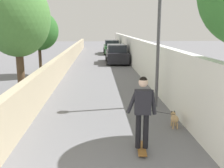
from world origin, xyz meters
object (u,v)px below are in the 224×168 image
skateboard (142,148)px  car_near (117,54)px  dog (174,118)px  car_far (112,47)px  tree_left_mid (39,31)px  lamp_post (159,20)px  person_skateboarder (143,107)px  tree_left_far (17,18)px

skateboard → car_near: bearing=-2.0°
dog → car_near: car_near is taller
skateboard → car_far: (23.65, -0.54, 0.65)m
tree_left_mid → dog: bearing=-146.4°
tree_left_mid → car_near: (5.74, -5.08, -2.00)m
lamp_post → car_far: 20.27m
tree_left_mid → skateboard: 11.40m
skateboard → person_skateboarder: (0.00, 0.00, 1.04)m
person_skateboarder → car_near: size_ratio=0.41×
lamp_post → car_near: (12.32, 0.60, -2.47)m
tree_left_mid → skateboard: size_ratio=4.78×
dog → car_far: bearing=1.7°
tree_left_far → car_near: bearing=-22.5°
car_near → car_far: (7.79, -0.00, 0.00)m
tree_left_far → lamp_post: size_ratio=1.02×
dog → lamp_post: bearing=2.0°
tree_left_far → lamp_post: tree_left_far is taller
person_skateboarder → tree_left_mid: bearing=24.2°
dog → car_far: size_ratio=0.41×
dog → person_skateboarder: bearing=139.9°
lamp_post → skateboard: (-3.54, 1.14, -3.11)m
tree_left_mid → car_far: size_ratio=0.90×
tree_left_far → lamp_post: 5.36m
person_skateboarder → dog: person_skateboarder is taller
tree_left_mid → person_skateboarder: size_ratio=2.24×
lamp_post → skateboard: lamp_post is taller
person_skateboarder → car_near: 15.88m
tree_left_mid → dog: 10.69m
person_skateboarder → car_far: person_skateboarder is taller
tree_left_far → car_far: (19.03, -4.65, -2.55)m
dog → car_far: 22.22m
lamp_post → car_far: bearing=1.7°
tree_left_far → dog: bearing=-120.8°
lamp_post → dog: (-2.09, -0.07, -2.91)m
tree_left_mid → car_near: size_ratio=0.91×
car_far → tree_left_far: bearing=166.3°
lamp_post → person_skateboarder: 4.26m
tree_left_far → dog: 6.88m
dog → car_far: car_far is taller
car_near → tree_left_far: bearing=157.5°
tree_left_far → person_skateboarder: (-4.62, -4.10, -2.16)m
tree_left_mid → tree_left_far: bearing=-175.5°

